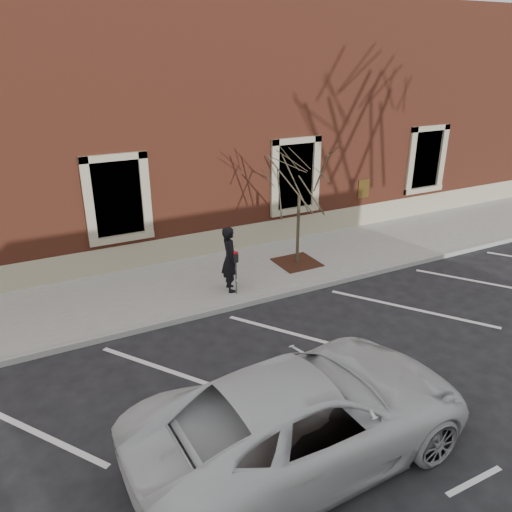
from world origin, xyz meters
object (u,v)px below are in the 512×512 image
man (230,259)px  parking_meter (236,265)px  sapling (300,175)px  white_truck (305,414)px

man → parking_meter: 0.32m
man → parking_meter: size_ratio=1.50×
sapling → white_truck: (-4.05, -6.77, -2.14)m
parking_meter → sapling: sapling is taller
man → white_truck: man is taller
man → parking_meter: bearing=-163.2°
parking_meter → white_truck: (-1.43, -5.71, -0.18)m
sapling → white_truck: bearing=-120.9°
white_truck → sapling: bearing=-33.3°
man → sapling: (2.66, 0.75, 1.89)m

